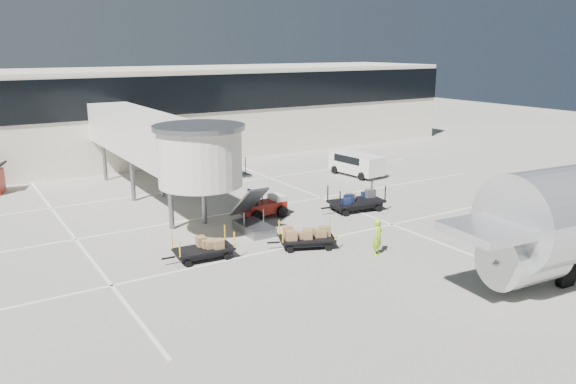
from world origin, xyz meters
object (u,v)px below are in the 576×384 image
Objects in this scene: box_cart_near at (306,238)px; minivan at (355,162)px; suitcase_cart at (355,202)px; box_cart_far at (204,249)px; ground_worker at (378,237)px; baggage_tug at (265,206)px.

box_cart_near is 17.28m from minivan.
suitcase_cart is 11.62m from box_cart_far.
suitcase_cart is 10.06m from minivan.
minivan is at bearing 66.14° from box_cart_near.
box_cart_far is at bearing 126.44° from ground_worker.
baggage_tug is at bearing 41.82° from box_cart_far.
suitcase_cart is at bearing 34.02° from ground_worker.
ground_worker is at bearing -113.20° from suitcase_cart.
baggage_tug is 8.63m from ground_worker.
ground_worker is (1.51, -8.49, 0.28)m from baggage_tug.
box_cart_far reaches higher than box_cart_near.
minivan reaches higher than box_cart_far.
minivan is (6.27, 7.85, 0.45)m from suitcase_cart.
suitcase_cart is 1.23× the size of box_cart_near.
box_cart_far is (-4.99, 1.37, -0.04)m from box_cart_near.
suitcase_cart is 7.62m from ground_worker.
box_cart_far is 8.47m from ground_worker.
minivan is (17.60, 10.43, 0.55)m from box_cart_far.
box_cart_far is (-11.33, -2.58, -0.09)m from suitcase_cart.
minivan is (10.13, 14.41, 0.12)m from ground_worker.
minivan is at bearing 58.64° from suitcase_cart.
box_cart_far is 1.92× the size of ground_worker.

